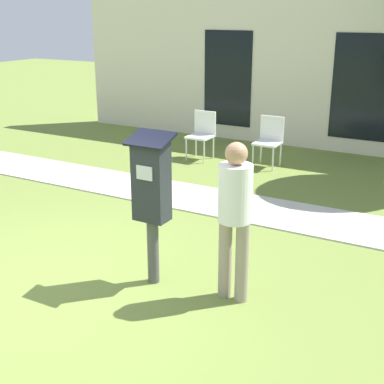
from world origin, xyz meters
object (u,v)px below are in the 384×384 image
parking_meter (151,190)px  outdoor_chair_left (202,131)px  outdoor_chair_middle (269,137)px  person_standing (235,210)px

parking_meter → outdoor_chair_left: 4.97m
parking_meter → outdoor_chair_middle: size_ratio=1.77×
parking_meter → outdoor_chair_left: (-1.86, 4.58, -0.49)m
person_standing → outdoor_chair_middle: person_standing is taller
person_standing → outdoor_chair_middle: size_ratio=1.76×
outdoor_chair_left → outdoor_chair_middle: (1.30, 0.13, 0.00)m
outdoor_chair_left → outdoor_chair_middle: same height
parking_meter → person_standing: (0.86, 0.10, -0.09)m
parking_meter → person_standing: 0.87m
person_standing → outdoor_chair_left: bearing=153.9°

